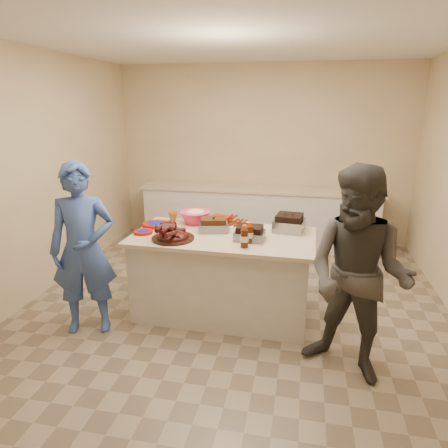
% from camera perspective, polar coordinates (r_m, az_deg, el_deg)
% --- Properties ---
extents(room, '(4.50, 5.00, 2.70)m').
position_cam_1_polar(room, '(4.34, 1.30, -12.34)').
color(room, '#D1B98B').
rests_on(room, ground).
extents(back_counter, '(3.60, 0.64, 0.90)m').
position_cam_1_polar(back_counter, '(6.20, 4.93, 1.17)').
color(back_counter, beige).
rests_on(back_counter, ground).
extents(island, '(1.83, 0.99, 0.86)m').
position_cam_1_polar(island, '(4.33, -0.13, -12.41)').
color(island, beige).
rests_on(island, ground).
extents(rib_platter, '(0.49, 0.49, 0.16)m').
position_cam_1_polar(rib_platter, '(3.89, -7.29, -2.16)').
color(rib_platter, '#3F0C0A').
rests_on(rib_platter, island).
extents(pulled_pork_tray, '(0.34, 0.29, 0.09)m').
position_cam_1_polar(pulled_pork_tray, '(4.11, -1.50, -1.01)').
color(pulled_pork_tray, '#47230F').
rests_on(pulled_pork_tray, island).
extents(brisket_tray, '(0.29, 0.24, 0.08)m').
position_cam_1_polar(brisket_tray, '(3.86, 3.66, -2.22)').
color(brisket_tray, black).
rests_on(brisket_tray, island).
extents(roasting_pan, '(0.34, 0.34, 0.12)m').
position_cam_1_polar(roasting_pan, '(4.17, 9.24, -0.95)').
color(roasting_pan, gray).
rests_on(roasting_pan, island).
extents(coleslaw_bowl, '(0.34, 0.34, 0.23)m').
position_cam_1_polar(coleslaw_bowl, '(4.38, -4.10, 0.11)').
color(coleslaw_bowl, '#EA2A59').
rests_on(coleslaw_bowl, island).
extents(sausage_plate, '(0.41, 0.41, 0.05)m').
position_cam_1_polar(sausage_plate, '(4.32, 1.66, -0.12)').
color(sausage_plate, silver).
rests_on(sausage_plate, island).
extents(mac_cheese_dish, '(0.35, 0.29, 0.08)m').
position_cam_1_polar(mac_cheese_dish, '(4.25, 9.32, -0.61)').
color(mac_cheese_dish, orange).
rests_on(mac_cheese_dish, island).
extents(bbq_bottle_a, '(0.07, 0.07, 0.21)m').
position_cam_1_polar(bbq_bottle_a, '(3.65, 2.92, -3.34)').
color(bbq_bottle_a, '#391707').
rests_on(bbq_bottle_a, island).
extents(bbq_bottle_b, '(0.07, 0.07, 0.20)m').
position_cam_1_polar(bbq_bottle_b, '(3.77, 3.68, -2.69)').
color(bbq_bottle_b, '#391707').
rests_on(bbq_bottle_b, island).
extents(mustard_bottle, '(0.05, 0.05, 0.13)m').
position_cam_1_polar(mustard_bottle, '(4.14, -2.63, -0.89)').
color(mustard_bottle, '#E1A600').
rests_on(mustard_bottle, island).
extents(sauce_bowl, '(0.12, 0.04, 0.12)m').
position_cam_1_polar(sauce_bowl, '(4.09, 0.08, -1.08)').
color(sauce_bowl, silver).
rests_on(sauce_bowl, island).
extents(plate_stack_large, '(0.28, 0.28, 0.03)m').
position_cam_1_polar(plate_stack_large, '(4.34, -9.77, -0.27)').
color(plate_stack_large, '#950E03').
rests_on(plate_stack_large, island).
extents(plate_stack_small, '(0.20, 0.20, 0.03)m').
position_cam_1_polar(plate_stack_small, '(4.11, -11.43, -1.31)').
color(plate_stack_small, '#950E03').
rests_on(plate_stack_small, island).
extents(plastic_cup, '(0.11, 0.10, 0.11)m').
position_cam_1_polar(plastic_cup, '(4.51, -7.27, 0.49)').
color(plastic_cup, '#A7501D').
rests_on(plastic_cup, island).
extents(basket_stack, '(0.22, 0.19, 0.10)m').
position_cam_1_polar(basket_stack, '(4.32, -0.49, -0.10)').
color(basket_stack, '#950E03').
rests_on(basket_stack, island).
extents(guest_blue, '(1.11, 1.74, 0.39)m').
position_cam_1_polar(guest_blue, '(4.26, -18.38, -13.86)').
color(guest_blue, '#3856A3').
rests_on(guest_blue, ground).
extents(guest_gray, '(1.53, 1.89, 0.65)m').
position_cam_1_polar(guest_gray, '(3.64, 17.30, -19.50)').
color(guest_gray, '#45433E').
rests_on(guest_gray, ground).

